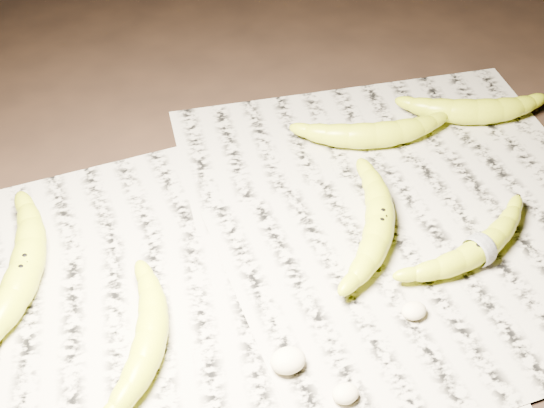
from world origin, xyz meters
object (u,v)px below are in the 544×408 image
object	(u,v)px
banana_left_b	(150,337)
banana_upper_a	(374,133)
banana_taped	(480,248)
banana_left_a	(24,270)
banana_upper_b	(475,110)
banana_center	(380,223)

from	to	relation	value
banana_left_b	banana_upper_a	world-z (taller)	banana_upper_a
banana_taped	banana_upper_a	xyz separation A→B (m)	(-0.02, 0.25, 0.00)
banana_left_a	banana_upper_a	xyz separation A→B (m)	(0.51, 0.10, -0.00)
banana_upper_a	banana_upper_b	world-z (taller)	same
banana_left_b	banana_upper_b	world-z (taller)	banana_upper_b
banana_center	banana_upper_a	xyz separation A→B (m)	(0.08, 0.17, -0.00)
banana_upper_a	banana_left_a	bearing A→B (deg)	-155.55
banana_left_b	banana_center	bearing A→B (deg)	-53.04
banana_left_a	banana_taped	distance (m)	0.55
banana_left_a	banana_upper_a	size ratio (longest dim) A/B	1.19
banana_upper_b	banana_center	bearing A→B (deg)	-126.30
banana_center	banana_upper_b	bearing A→B (deg)	-24.37
banana_left_a	banana_center	world-z (taller)	banana_left_a
banana_upper_a	banana_upper_b	xyz separation A→B (m)	(0.17, -0.00, 0.00)
banana_left_a	banana_left_b	distance (m)	0.19
banana_left_b	banana_upper_a	xyz separation A→B (m)	(0.39, 0.25, 0.00)
banana_left_a	banana_center	bearing A→B (deg)	-78.55
banana_left_a	banana_upper_b	world-z (taller)	banana_left_a
banana_taped	banana_upper_b	bearing A→B (deg)	42.17
banana_center	banana_left_b	bearing A→B (deg)	133.95
banana_left_b	banana_center	world-z (taller)	banana_center
banana_taped	banana_upper_b	world-z (taller)	banana_upper_b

